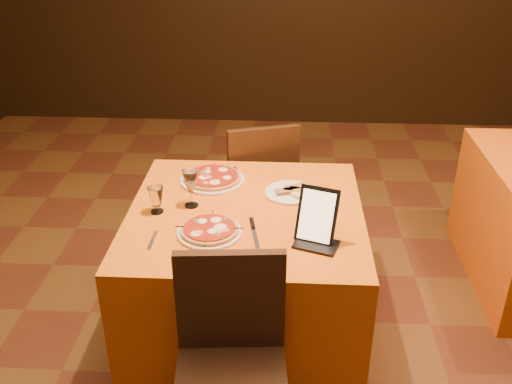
# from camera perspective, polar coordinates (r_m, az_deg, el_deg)

# --- Properties ---
(floor) EXTENTS (6.00, 7.00, 0.01)m
(floor) POSITION_cam_1_polar(r_m,az_deg,el_deg) (2.89, 3.60, -18.30)
(floor) COLOR #5E2D19
(floor) RESTS_ON ground
(main_table) EXTENTS (1.10, 1.10, 0.75)m
(main_table) POSITION_cam_1_polar(r_m,az_deg,el_deg) (2.88, -0.98, -8.35)
(main_table) COLOR orange
(main_table) RESTS_ON floor
(chair_main_near) EXTENTS (0.40, 0.40, 0.91)m
(chair_main_near) POSITION_cam_1_polar(r_m,az_deg,el_deg) (2.24, -2.49, -18.52)
(chair_main_near) COLOR #311C10
(chair_main_near) RESTS_ON floor
(chair_main_far) EXTENTS (0.59, 0.59, 0.91)m
(chair_main_far) POSITION_cam_1_polar(r_m,az_deg,el_deg) (3.55, -0.04, 0.65)
(chair_main_far) COLOR black
(chair_main_far) RESTS_ON floor
(pizza_near) EXTENTS (0.28, 0.28, 0.03)m
(pizza_near) POSITION_cam_1_polar(r_m,az_deg,el_deg) (2.50, -4.67, -3.90)
(pizza_near) COLOR white
(pizza_near) RESTS_ON main_table
(pizza_far) EXTENTS (0.33, 0.33, 0.03)m
(pizza_far) POSITION_cam_1_polar(r_m,az_deg,el_deg) (2.95, -4.38, 1.34)
(pizza_far) COLOR white
(pizza_far) RESTS_ON main_table
(cutlet_dish) EXTENTS (0.25, 0.25, 0.03)m
(cutlet_dish) POSITION_cam_1_polar(r_m,az_deg,el_deg) (2.82, 3.44, 0.04)
(cutlet_dish) COLOR white
(cutlet_dish) RESTS_ON main_table
(wine_glass) EXTENTS (0.08, 0.08, 0.19)m
(wine_glass) POSITION_cam_1_polar(r_m,az_deg,el_deg) (2.69, -6.56, 0.38)
(wine_glass) COLOR #CEB875
(wine_glass) RESTS_ON main_table
(water_glass) EXTENTS (0.08, 0.08, 0.13)m
(water_glass) POSITION_cam_1_polar(r_m,az_deg,el_deg) (2.67, -9.95, -0.78)
(water_glass) COLOR white
(water_glass) RESTS_ON main_table
(tablet) EXTENTS (0.19, 0.15, 0.23)m
(tablet) POSITION_cam_1_polar(r_m,az_deg,el_deg) (2.41, 6.12, -2.33)
(tablet) COLOR black
(tablet) RESTS_ON main_table
(knife) EXTENTS (0.06, 0.24, 0.01)m
(knife) POSITION_cam_1_polar(r_m,az_deg,el_deg) (2.49, -0.15, -4.24)
(knife) COLOR #ADACB2
(knife) RESTS_ON main_table
(fork_near) EXTENTS (0.02, 0.15, 0.01)m
(fork_near) POSITION_cam_1_polar(r_m,az_deg,el_deg) (2.49, -10.30, -4.78)
(fork_near) COLOR #ADAEB4
(fork_near) RESTS_ON main_table
(fork_far) EXTENTS (0.08, 0.17, 0.01)m
(fork_far) POSITION_cam_1_polar(r_m,az_deg,el_deg) (3.03, -1.81, 1.87)
(fork_far) COLOR #ADADB4
(fork_far) RESTS_ON main_table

